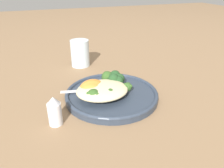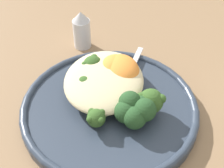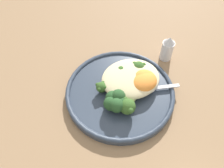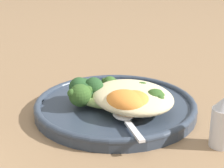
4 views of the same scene
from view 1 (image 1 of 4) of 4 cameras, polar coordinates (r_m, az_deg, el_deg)
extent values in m
plane|color=#846647|center=(0.66, 0.98, -2.84)|extent=(4.00, 4.00, 0.00)
cylinder|color=#2D3847|center=(0.64, -0.09, -3.01)|extent=(0.27, 0.27, 0.02)
torus|color=#2D3847|center=(0.64, -0.09, -2.39)|extent=(0.27, 0.27, 0.01)
ellipsoid|color=beige|center=(0.61, -2.57, -1.62)|extent=(0.15, 0.12, 0.03)
ellipsoid|color=#9EBC66|center=(0.62, -4.01, -1.90)|extent=(0.05, 0.07, 0.02)
sphere|color=#335623|center=(0.58, -4.85, -2.92)|extent=(0.03, 0.03, 0.03)
sphere|color=#335623|center=(0.59, -4.54, -1.78)|extent=(0.01, 0.01, 0.01)
sphere|color=#335623|center=(0.58, -6.16, -2.61)|extent=(0.01, 0.01, 0.01)
sphere|color=#335623|center=(0.57, -3.90, -2.82)|extent=(0.01, 0.01, 0.01)
ellipsoid|color=#9EBC66|center=(0.62, -2.39, -1.85)|extent=(0.03, 0.08, 0.01)
sphere|color=#335623|center=(0.59, -0.48, -2.62)|extent=(0.03, 0.03, 0.03)
sphere|color=#335623|center=(0.60, -0.87, -1.64)|extent=(0.01, 0.01, 0.01)
sphere|color=#335623|center=(0.58, -0.09, -2.69)|extent=(0.01, 0.01, 0.01)
ellipsoid|color=#9EBC66|center=(0.64, -0.90, -1.00)|extent=(0.11, 0.06, 0.02)
sphere|color=#335623|center=(0.63, 4.01, -0.77)|extent=(0.03, 0.03, 0.03)
sphere|color=#335623|center=(0.64, 4.37, -0.01)|extent=(0.01, 0.01, 0.01)
sphere|color=#335623|center=(0.63, 3.16, -0.21)|extent=(0.01, 0.01, 0.01)
sphere|color=#335623|center=(0.62, 3.67, -0.78)|extent=(0.01, 0.01, 0.01)
sphere|color=#335623|center=(0.63, 4.90, -0.57)|extent=(0.01, 0.01, 0.01)
ellipsoid|color=#9EBC66|center=(0.65, -2.89, -0.32)|extent=(0.07, 0.07, 0.02)
sphere|color=#335623|center=(0.68, -1.24, 1.84)|extent=(0.04, 0.04, 0.04)
sphere|color=#335623|center=(0.69, -1.62, 2.80)|extent=(0.01, 0.01, 0.01)
sphere|color=#335623|center=(0.67, -0.84, 1.86)|extent=(0.01, 0.01, 0.01)
ellipsoid|color=orange|center=(0.61, -5.47, -1.34)|extent=(0.07, 0.06, 0.04)
ellipsoid|color=orange|center=(0.62, -5.32, -0.68)|extent=(0.08, 0.08, 0.04)
sphere|color=#234723|center=(0.67, 1.93, 1.37)|extent=(0.03, 0.03, 0.03)
sphere|color=#234723|center=(0.68, 0.80, 2.20)|extent=(0.03, 0.03, 0.03)
sphere|color=#234723|center=(0.67, -0.27, 1.34)|extent=(0.03, 0.03, 0.03)
sphere|color=#234723|center=(0.66, 0.19, 1.31)|extent=(0.03, 0.03, 0.03)
sphere|color=#234723|center=(0.66, 1.58, 0.81)|extent=(0.03, 0.03, 0.03)
cube|color=silver|center=(0.64, -10.63, -1.95)|extent=(0.06, 0.02, 0.00)
ellipsoid|color=silver|center=(0.64, -6.09, -1.51)|extent=(0.05, 0.04, 0.01)
cylinder|color=silver|center=(0.87, -8.34, 7.98)|extent=(0.07, 0.07, 0.10)
cylinder|color=silver|center=(0.54, -14.68, -7.58)|extent=(0.03, 0.03, 0.06)
cone|color=#B2B2B7|center=(0.52, -15.15, -4.15)|extent=(0.03, 0.03, 0.02)
camera|label=2|loc=(0.76, 25.22, 27.29)|focal=50.00mm
camera|label=3|loc=(0.88, 1.88, 35.30)|focal=35.00mm
camera|label=4|loc=(0.87, -42.48, 16.16)|focal=60.00mm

